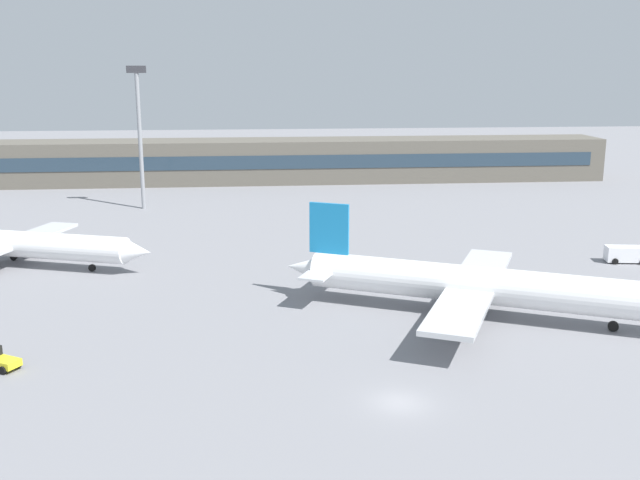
{
  "coord_description": "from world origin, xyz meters",
  "views": [
    {
      "loc": [
        -10.55,
        -49.64,
        24.51
      ],
      "look_at": [
        -2.23,
        40.0,
        3.0
      ],
      "focal_mm": 41.27,
      "sensor_mm": 36.0,
      "label": 1
    }
  ],
  "objects": [
    {
      "name": "ground_plane",
      "position": [
        0.0,
        40.0,
        0.0
      ],
      "size": [
        400.0,
        400.0,
        0.0
      ],
      "primitive_type": "plane",
      "color": "gray"
    },
    {
      "name": "airplane_mid",
      "position": [
        -40.26,
        42.22,
        2.8
      ],
      "size": [
        35.99,
        25.72,
        9.2
      ],
      "color": "white",
      "rests_on": "ground_plane"
    },
    {
      "name": "airplane_near",
      "position": [
        12.18,
        18.18,
        3.19
      ],
      "size": [
        39.49,
        28.51,
        10.47
      ],
      "color": "white",
      "rests_on": "ground_plane"
    },
    {
      "name": "terminal_building",
      "position": [
        0.0,
        107.39,
        4.5
      ],
      "size": [
        129.87,
        12.13,
        9.0
      ],
      "color": "#5B564C",
      "rests_on": "ground_plane"
    },
    {
      "name": "floodlight_tower_west",
      "position": [
        -29.59,
        79.06,
        14.18
      ],
      "size": [
        3.2,
        0.8,
        24.36
      ],
      "color": "gray",
      "rests_on": "ground_plane"
    },
    {
      "name": "service_van_white",
      "position": [
        36.64,
        36.67,
        1.11
      ],
      "size": [
        5.45,
        2.94,
        2.08
      ],
      "color": "white",
      "rests_on": "ground_plane"
    }
  ]
}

